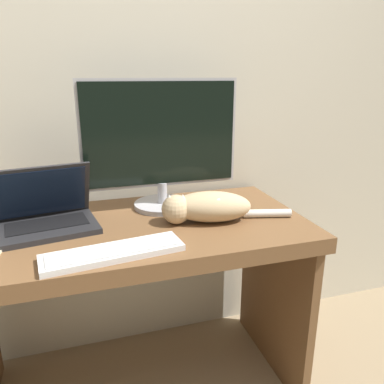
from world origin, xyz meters
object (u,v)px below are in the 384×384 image
object	(u,v)px
laptop	(46,216)
cat	(207,206)
external_keyboard	(113,252)
monitor	(161,144)

from	to	relation	value
laptop	cat	world-z (taller)	laptop
external_keyboard	cat	xyz separation A→B (m)	(0.37, 0.19, 0.05)
laptop	cat	xyz separation A→B (m)	(0.58, -0.10, 0.01)
laptop	external_keyboard	distance (m)	0.36
laptop	cat	size ratio (longest dim) A/B	0.74
laptop	external_keyboard	xyz separation A→B (m)	(0.21, -0.29, -0.04)
laptop	external_keyboard	world-z (taller)	laptop
external_keyboard	cat	world-z (taller)	cat
laptop	monitor	bearing A→B (deg)	3.80
laptop	external_keyboard	size ratio (longest dim) A/B	0.83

